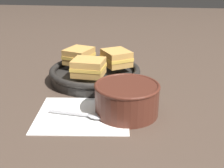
{
  "coord_description": "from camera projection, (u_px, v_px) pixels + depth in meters",
  "views": [
    {
      "loc": [
        0.11,
        -0.63,
        0.31
      ],
      "look_at": [
        0.02,
        0.04,
        0.04
      ],
      "focal_mm": 45.0,
      "sensor_mm": 36.0,
      "label": 1
    }
  ],
  "objects": [
    {
      "name": "napkin",
      "position": [
        83.0,
        114.0,
        0.65
      ],
      "size": [
        0.23,
        0.2,
        0.0
      ],
      "color": "white",
      "rests_on": "ground_plane"
    },
    {
      "name": "sandwich_near_left",
      "position": [
        116.0,
        58.0,
        0.86
      ],
      "size": [
        0.11,
        0.11,
        0.05
      ],
      "rotation": [
        0.0,
        0.0,
        2.16
      ],
      "color": "#C18E47",
      "rests_on": "skillet"
    },
    {
      "name": "soup_bowl",
      "position": [
        127.0,
        97.0,
        0.65
      ],
      "size": [
        0.15,
        0.15,
        0.07
      ],
      "color": "#4C2319",
      "rests_on": "ground_plane"
    },
    {
      "name": "spoon",
      "position": [
        90.0,
        115.0,
        0.64
      ],
      "size": [
        0.14,
        0.03,
        0.01
      ],
      "rotation": [
        0.0,
        0.0,
        -0.1
      ],
      "color": "#B7B7BC",
      "rests_on": "napkin"
    },
    {
      "name": "ground_plane",
      "position": [
        103.0,
        104.0,
        0.71
      ],
      "size": [
        4.0,
        4.0,
        0.0
      ],
      "primitive_type": "plane",
      "color": "#47382D"
    },
    {
      "name": "sandwich_near_right",
      "position": [
        79.0,
        56.0,
        0.88
      ],
      "size": [
        0.1,
        0.11,
        0.05
      ],
      "rotation": [
        0.0,
        0.0,
        4.39
      ],
      "color": "#C18E47",
      "rests_on": "skillet"
    },
    {
      "name": "skillet",
      "position": [
        95.0,
        74.0,
        0.85
      ],
      "size": [
        0.27,
        0.27,
        0.04
      ],
      "color": "black",
      "rests_on": "ground_plane"
    },
    {
      "name": "sandwich_far_left",
      "position": [
        89.0,
        67.0,
        0.77
      ],
      "size": [
        0.09,
        0.08,
        0.05
      ],
      "rotation": [
        0.0,
        0.0,
        6.21
      ],
      "color": "#C18E47",
      "rests_on": "skillet"
    }
  ]
}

